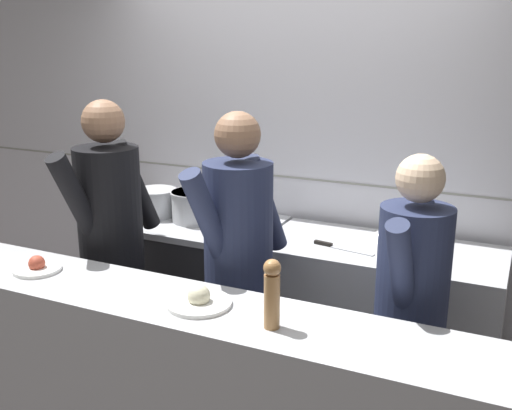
{
  "coord_description": "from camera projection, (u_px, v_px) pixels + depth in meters",
  "views": [
    {
      "loc": [
        1.39,
        -2.24,
        2.04
      ],
      "look_at": [
        0.05,
        0.63,
        1.15
      ],
      "focal_mm": 42.0,
      "sensor_mm": 36.0,
      "label": 1
    }
  ],
  "objects": [
    {
      "name": "wall_back_tiled",
      "position": [
        296.0,
        154.0,
        3.91
      ],
      "size": [
        8.0,
        0.06,
        2.6
      ],
      "color": "silver",
      "rests_on": "ground_plane"
    },
    {
      "name": "sauce_pot",
      "position": [
        195.0,
        205.0,
        3.86
      ],
      "size": [
        0.31,
        0.31,
        0.2
      ],
      "color": "#B7BABF",
      "rests_on": "oven_range"
    },
    {
      "name": "oven_range",
      "position": [
        200.0,
        284.0,
        4.0
      ],
      "size": [
        1.02,
        0.71,
        0.89
      ],
      "color": "#232326",
      "rests_on": "ground_plane"
    },
    {
      "name": "plated_dish_main",
      "position": [
        37.0,
        267.0,
        2.88
      ],
      "size": [
        0.23,
        0.23,
        0.08
      ],
      "color": "white",
      "rests_on": "pass_counter"
    },
    {
      "name": "mixing_bowl_steel",
      "position": [
        381.0,
        237.0,
        3.42
      ],
      "size": [
        0.28,
        0.28,
        0.1
      ],
      "color": "#B7BABF",
      "rests_on": "prep_counter"
    },
    {
      "name": "chefs_knife",
      "position": [
        338.0,
        247.0,
        3.38
      ],
      "size": [
        0.37,
        0.09,
        0.02
      ],
      "color": "#B7BABF",
      "rests_on": "prep_counter"
    },
    {
      "name": "prep_counter",
      "position": [
        378.0,
        319.0,
        3.51
      ],
      "size": [
        1.34,
        0.65,
        0.89
      ],
      "color": "#B7BABF",
      "rests_on": "ground_plane"
    },
    {
      "name": "chef_sous",
      "position": [
        239.0,
        261.0,
        3.02
      ],
      "size": [
        0.43,
        0.74,
        1.71
      ],
      "rotation": [
        0.0,
        0.0,
        -0.26
      ],
      "color": "black",
      "rests_on": "ground_plane"
    },
    {
      "name": "braising_pot",
      "position": [
        244.0,
        212.0,
        3.79
      ],
      "size": [
        0.26,
        0.26,
        0.16
      ],
      "color": "#B7BABF",
      "rests_on": "oven_range"
    },
    {
      "name": "pepper_mill",
      "position": [
        272.0,
        292.0,
        2.28
      ],
      "size": [
        0.07,
        0.07,
        0.28
      ],
      "color": "#AD7A47",
      "rests_on": "pass_counter"
    },
    {
      "name": "plated_dish_appetiser",
      "position": [
        199.0,
        300.0,
        2.51
      ],
      "size": [
        0.28,
        0.28,
        0.1
      ],
      "color": "white",
      "rests_on": "pass_counter"
    },
    {
      "name": "pass_counter",
      "position": [
        197.0,
        404.0,
        2.65
      ],
      "size": [
        2.98,
        0.45,
        0.95
      ],
      "color": "#B7BABF",
      "rests_on": "ground_plane"
    },
    {
      "name": "chef_line",
      "position": [
        410.0,
        308.0,
        2.67
      ],
      "size": [
        0.35,
        0.69,
        1.57
      ],
      "rotation": [
        0.0,
        0.0,
        -0.08
      ],
      "color": "black",
      "rests_on": "ground_plane"
    },
    {
      "name": "stock_pot",
      "position": [
        157.0,
        202.0,
        3.98
      ],
      "size": [
        0.27,
        0.27,
        0.18
      ],
      "color": "#B7BABF",
      "rests_on": "oven_range"
    },
    {
      "name": "chef_head_cook",
      "position": [
        111.0,
        239.0,
        3.31
      ],
      "size": [
        0.4,
        0.76,
        1.73
      ],
      "rotation": [
        0.0,
        0.0,
        -0.14
      ],
      "color": "black",
      "rests_on": "ground_plane"
    }
  ]
}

